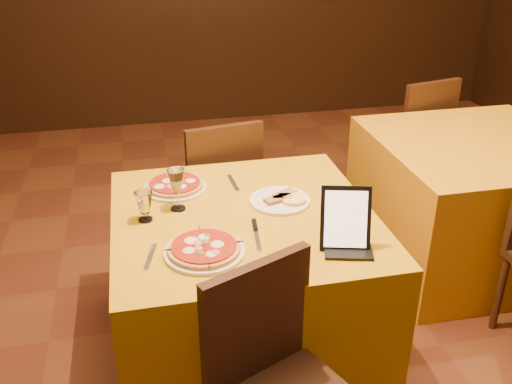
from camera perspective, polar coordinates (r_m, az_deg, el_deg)
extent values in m
cube|color=#5E2D19|center=(2.77, 3.71, -17.33)|extent=(6.00, 7.00, 0.01)
cube|color=#B98E0B|center=(2.62, -1.18, -9.42)|extent=(1.10, 1.10, 0.75)
cube|color=#C9860C|center=(3.55, 20.52, -0.88)|extent=(1.10, 1.10, 0.75)
cylinder|color=white|center=(2.16, -5.20, -5.96)|extent=(0.31, 0.31, 0.01)
cylinder|color=#AD4C23|center=(2.15, -5.21, -5.60)|extent=(0.28, 0.28, 0.02)
cylinder|color=white|center=(2.65, -8.09, 0.42)|extent=(0.29, 0.29, 0.01)
cylinder|color=#AD4C23|center=(2.64, -8.11, 0.73)|extent=(0.26, 0.26, 0.02)
cylinder|color=white|center=(2.51, 2.39, -0.87)|extent=(0.27, 0.27, 0.01)
cylinder|color=olive|center=(2.50, 2.40, -0.53)|extent=(0.17, 0.17, 0.02)
cube|color=black|center=(2.17, 8.95, -2.59)|extent=(0.21, 0.14, 0.23)
cube|color=silver|center=(2.25, 0.08, -4.50)|extent=(0.04, 0.21, 0.01)
cube|color=#BABAC1|center=(2.17, -10.50, -6.37)|extent=(0.06, 0.17, 0.01)
cube|color=silver|center=(2.68, -2.29, 0.91)|extent=(0.03, 0.18, 0.01)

